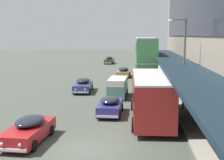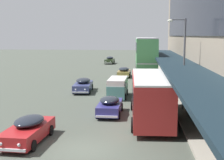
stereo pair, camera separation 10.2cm
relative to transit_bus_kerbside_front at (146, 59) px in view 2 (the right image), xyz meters
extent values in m
plane|color=#494F45|center=(-3.82, -23.64, -3.22)|extent=(240.00, 240.00, 0.00)
cube|color=#16252F|center=(2.58, -23.64, 0.51)|extent=(3.20, 72.00, 0.24)
cube|color=#4C9856|center=(0.00, 0.00, -1.52)|extent=(2.69, 10.22, 2.71)
cube|color=black|center=(0.00, 0.00, -1.20)|extent=(2.71, 9.40, 1.19)
cube|color=silver|center=(0.00, 0.00, -0.12)|extent=(2.60, 10.21, 0.12)
cube|color=#4C9856|center=(0.00, 0.00, 1.28)|extent=(2.69, 10.22, 2.71)
cube|color=black|center=(0.00, 0.00, 1.61)|extent=(2.71, 9.40, 1.19)
cube|color=silver|center=(0.00, 0.00, 2.69)|extent=(2.60, 10.21, 0.12)
cube|color=black|center=(-0.13, 5.12, 2.39)|extent=(1.22, 0.09, 0.36)
cylinder|color=black|center=(-1.30, 3.42, -2.72)|extent=(0.28, 1.01, 1.00)
cylinder|color=black|center=(1.13, 3.48, -2.72)|extent=(0.28, 1.01, 1.00)
cylinder|color=black|center=(-1.14, -3.18, -2.72)|extent=(0.28, 1.01, 1.00)
cylinder|color=black|center=(1.30, -3.12, -2.72)|extent=(0.28, 1.01, 1.00)
cube|color=#AA2625|center=(0.10, -17.22, -1.42)|extent=(2.89, 9.53, 2.90)
cube|color=black|center=(0.10, -17.22, -1.08)|extent=(2.90, 8.77, 1.28)
cube|color=silver|center=(0.10, -17.22, 0.08)|extent=(2.79, 9.52, 0.12)
cube|color=black|center=(-0.06, -12.46, -0.22)|extent=(1.29, 0.10, 0.36)
cylinder|color=black|center=(-1.29, -14.05, -2.72)|extent=(0.28, 1.01, 1.00)
cylinder|color=black|center=(1.28, -13.97, -2.72)|extent=(0.28, 1.01, 1.00)
cylinder|color=black|center=(-1.09, -20.19, -2.72)|extent=(0.28, 1.01, 1.00)
cylinder|color=black|center=(1.49, -20.10, -2.72)|extent=(0.28, 1.01, 1.00)
cube|color=olive|center=(-3.13, 7.22, -2.65)|extent=(1.86, 4.25, 0.71)
ellipsoid|color=#1E232D|center=(-3.13, 7.00, -2.02)|extent=(1.61, 2.35, 0.60)
cube|color=silver|center=(-3.09, 9.37, -2.85)|extent=(1.70, 0.15, 0.14)
cube|color=silver|center=(-3.17, 5.06, -2.85)|extent=(1.70, 0.15, 0.14)
sphere|color=silver|center=(-3.58, 9.35, -2.60)|extent=(0.18, 0.18, 0.18)
sphere|color=silver|center=(-2.60, 9.34, -2.60)|extent=(0.18, 0.18, 0.18)
cylinder|color=black|center=(-4.00, 8.54, -2.90)|extent=(0.15, 0.64, 0.64)
cylinder|color=black|center=(-2.21, 8.51, -2.90)|extent=(0.15, 0.64, 0.64)
cylinder|color=black|center=(-4.04, 5.92, -2.90)|extent=(0.15, 0.64, 0.64)
cylinder|color=black|center=(-2.26, 5.89, -2.90)|extent=(0.15, 0.64, 0.64)
cube|color=#27381D|center=(-7.47, 29.34, -2.60)|extent=(1.92, 4.77, 0.81)
ellipsoid|color=#1E232D|center=(-7.46, 29.57, -1.91)|extent=(1.63, 2.65, 0.63)
cube|color=silver|center=(-7.57, 26.94, -2.85)|extent=(1.65, 0.19, 0.14)
cube|color=silver|center=(-7.37, 31.74, -2.85)|extent=(1.65, 0.19, 0.14)
sphere|color=silver|center=(-7.09, 26.95, -2.55)|extent=(0.18, 0.18, 0.18)
sphere|color=silver|center=(-8.04, 26.99, -2.55)|extent=(0.18, 0.18, 0.18)
cylinder|color=black|center=(-6.66, 27.85, -2.90)|extent=(0.17, 0.65, 0.64)
cylinder|color=black|center=(-8.40, 27.92, -2.90)|extent=(0.17, 0.65, 0.64)
cylinder|color=black|center=(-6.55, 30.76, -2.90)|extent=(0.17, 0.65, 0.64)
cylinder|color=black|center=(-8.28, 30.83, -2.90)|extent=(0.17, 0.65, 0.64)
cube|color=#B11D20|center=(-7.20, -22.62, -2.62)|extent=(2.06, 4.66, 0.77)
ellipsoid|color=#1E232D|center=(-7.19, -22.40, -2.00)|extent=(1.73, 2.59, 0.51)
cube|color=silver|center=(-7.33, -24.95, -2.85)|extent=(1.72, 0.22, 0.14)
cube|color=silver|center=(-7.07, -20.30, -2.85)|extent=(1.72, 0.22, 0.14)
sphere|color=silver|center=(-6.83, -24.95, -2.57)|extent=(0.18, 0.18, 0.18)
sphere|color=silver|center=(-7.82, -24.90, -2.57)|extent=(0.18, 0.18, 0.18)
cylinder|color=black|center=(-6.37, -24.09, -2.90)|extent=(0.18, 0.65, 0.64)
cylinder|color=black|center=(-8.18, -23.99, -2.90)|extent=(0.18, 0.65, 0.64)
cylinder|color=black|center=(-6.22, -21.26, -2.90)|extent=(0.18, 0.65, 0.64)
cylinder|color=black|center=(-8.02, -21.16, -2.90)|extent=(0.18, 0.65, 0.64)
cube|color=navy|center=(-7.00, -5.92, -2.62)|extent=(2.05, 4.70, 0.76)
ellipsoid|color=#1E232D|center=(-7.01, -5.69, -1.98)|extent=(1.72, 2.62, 0.57)
cube|color=silver|center=(-6.86, -8.27, -2.85)|extent=(1.70, 0.22, 0.14)
cube|color=silver|center=(-7.14, -3.57, -2.85)|extent=(1.70, 0.22, 0.14)
sphere|color=silver|center=(-6.37, -8.21, -2.57)|extent=(0.18, 0.18, 0.18)
sphere|color=silver|center=(-7.35, -8.27, -2.57)|extent=(0.18, 0.18, 0.18)
cylinder|color=black|center=(-6.03, -7.30, -2.90)|extent=(0.18, 0.65, 0.64)
cylinder|color=black|center=(-7.81, -7.40, -2.90)|extent=(0.18, 0.65, 0.64)
cylinder|color=black|center=(-6.20, -4.45, -2.90)|extent=(0.18, 0.65, 0.64)
cylinder|color=black|center=(-7.98, -4.55, -2.90)|extent=(0.18, 0.65, 0.64)
cube|color=olive|center=(-0.06, 11.31, -2.62)|extent=(1.77, 4.16, 0.76)
ellipsoid|color=#1E232D|center=(-0.06, 11.11, -2.00)|extent=(1.54, 2.30, 0.54)
cube|color=silver|center=(-0.09, 13.43, -2.85)|extent=(1.62, 0.15, 0.14)
cube|color=silver|center=(-0.02, 9.20, -2.85)|extent=(1.62, 0.15, 0.14)
sphere|color=silver|center=(-0.56, 13.39, -2.57)|extent=(0.18, 0.18, 0.18)
sphere|color=silver|center=(0.38, 13.41, -2.57)|extent=(0.18, 0.18, 0.18)
cylinder|color=black|center=(-0.93, 12.58, -2.90)|extent=(0.15, 0.64, 0.64)
cylinder|color=black|center=(0.77, 12.61, -2.90)|extent=(0.15, 0.64, 0.64)
cylinder|color=black|center=(-0.89, 10.02, -2.90)|extent=(0.15, 0.64, 0.64)
cylinder|color=black|center=(0.82, 10.05, -2.90)|extent=(0.15, 0.64, 0.64)
cube|color=navy|center=(-3.02, -15.76, -2.63)|extent=(1.78, 4.10, 0.75)
ellipsoid|color=#1E232D|center=(-3.03, -15.97, -2.01)|extent=(1.55, 2.27, 0.54)
cube|color=silver|center=(-2.99, -13.67, -2.85)|extent=(1.63, 0.15, 0.14)
cube|color=silver|center=(-3.06, -17.85, -2.85)|extent=(1.63, 0.15, 0.14)
sphere|color=silver|center=(-3.46, -13.70, -2.58)|extent=(0.18, 0.18, 0.18)
sphere|color=silver|center=(-2.52, -13.71, -2.58)|extent=(0.18, 0.18, 0.18)
cylinder|color=black|center=(-3.86, -14.48, -2.90)|extent=(0.15, 0.64, 0.64)
cylinder|color=black|center=(-2.15, -14.51, -2.90)|extent=(0.15, 0.64, 0.64)
cylinder|color=black|center=(-3.90, -17.01, -2.90)|extent=(0.15, 0.64, 0.64)
cylinder|color=black|center=(-2.19, -17.04, -2.90)|extent=(0.15, 0.64, 0.64)
cube|color=teal|center=(-2.92, -8.67, -2.47)|extent=(1.88, 4.35, 1.29)
cube|color=silver|center=(-2.92, -8.67, -1.68)|extent=(1.84, 4.26, 0.83)
cube|color=black|center=(-2.92, -8.67, -1.77)|extent=(1.91, 3.92, 0.41)
ellipsoid|color=teal|center=(-2.86, -6.57, -2.33)|extent=(1.63, 0.65, 1.11)
cylinder|color=black|center=(-3.76, -7.40, -2.90)|extent=(0.18, 0.64, 0.64)
cylinder|color=black|center=(-2.01, -7.45, -2.90)|extent=(0.18, 0.64, 0.64)
cylinder|color=black|center=(-3.84, -9.89, -2.90)|extent=(0.18, 0.64, 0.64)
cylinder|color=black|center=(-2.09, -9.94, -2.90)|extent=(0.18, 0.64, 0.64)
cylinder|color=#4C4C51|center=(2.89, -14.10, 0.65)|extent=(0.16, 0.16, 7.45)
cylinder|color=#4C4C51|center=(2.29, -14.10, 4.28)|extent=(1.20, 0.10, 0.10)
ellipsoid|color=silver|center=(1.69, -14.10, 4.20)|extent=(0.44, 0.28, 0.20)
camera|label=1|loc=(-0.76, -39.84, 3.01)|focal=50.00mm
camera|label=2|loc=(-0.66, -39.83, 3.01)|focal=50.00mm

